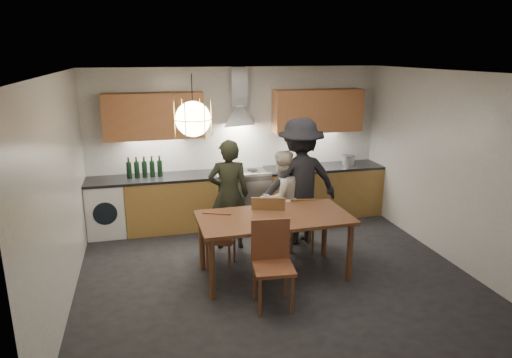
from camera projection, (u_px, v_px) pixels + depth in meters
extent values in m
plane|color=black|center=(273.00, 273.00, 6.05)|extent=(5.00, 5.00, 0.00)
cube|color=white|center=(237.00, 145.00, 7.80)|extent=(5.00, 0.02, 2.60)
cube|color=white|center=(355.00, 253.00, 3.60)|extent=(5.00, 0.02, 2.60)
cube|color=white|center=(61.00, 194.00, 5.11)|extent=(0.02, 4.50, 2.60)
cube|color=white|center=(448.00, 167.00, 6.29)|extent=(0.02, 4.50, 2.60)
cube|color=silver|center=(276.00, 72.00, 5.35)|extent=(5.00, 4.50, 0.02)
cube|color=#BB8D48|center=(172.00, 204.00, 7.48)|extent=(1.45, 0.60, 0.86)
cube|color=#BB8D48|center=(323.00, 192.00, 8.10)|extent=(2.05, 0.60, 0.86)
cube|color=white|center=(106.00, 209.00, 7.24)|extent=(0.58, 0.58, 0.85)
cube|color=black|center=(151.00, 178.00, 7.29)|extent=(2.05, 0.62, 0.04)
cube|color=black|center=(324.00, 167.00, 7.98)|extent=(2.05, 0.62, 0.04)
cube|color=silver|center=(242.00, 200.00, 7.76)|extent=(0.90, 0.60, 0.80)
cube|color=black|center=(245.00, 206.00, 7.50)|extent=(0.78, 0.02, 0.42)
cube|color=slate|center=(241.00, 175.00, 7.64)|extent=(0.90, 0.60, 0.08)
cube|color=silver|center=(245.00, 175.00, 7.39)|extent=(0.90, 0.08, 0.04)
cube|color=#C87F4D|center=(154.00, 116.00, 7.16)|extent=(1.55, 0.35, 0.72)
cube|color=#C87F4D|center=(318.00, 111.00, 7.81)|extent=(1.55, 0.35, 0.72)
cube|color=silver|center=(238.00, 86.00, 7.41)|extent=(0.26, 0.22, 0.62)
cylinder|color=black|center=(192.00, 97.00, 5.09)|extent=(0.01, 0.01, 0.50)
sphere|color=#FFE0A5|center=(193.00, 119.00, 5.16)|extent=(0.40, 0.40, 0.40)
torus|color=gold|center=(193.00, 119.00, 5.16)|extent=(0.43, 0.43, 0.01)
cube|color=brown|center=(274.00, 218.00, 5.80)|extent=(1.95, 1.00, 0.04)
cylinder|color=brown|center=(212.00, 269.00, 5.32)|extent=(0.08, 0.08, 0.77)
cylinder|color=brown|center=(202.00, 242.00, 6.06)|extent=(0.08, 0.08, 0.77)
cylinder|color=brown|center=(350.00, 252.00, 5.76)|extent=(0.08, 0.08, 0.77)
cylinder|color=brown|center=(325.00, 229.00, 6.50)|extent=(0.08, 0.08, 0.77)
cube|color=brown|center=(221.00, 239.00, 6.14)|extent=(0.50, 0.50, 0.04)
cube|color=brown|center=(217.00, 228.00, 5.92)|extent=(0.36, 0.19, 0.41)
cylinder|color=brown|center=(234.00, 249.00, 6.31)|extent=(0.03, 0.03, 0.39)
cylinder|color=brown|center=(229.00, 259.00, 6.03)|extent=(0.03, 0.03, 0.39)
cylinder|color=brown|center=(213.00, 248.00, 6.37)|extent=(0.03, 0.03, 0.39)
cylinder|color=brown|center=(207.00, 257.00, 6.08)|extent=(0.03, 0.03, 0.39)
cube|color=brown|center=(268.00, 228.00, 6.31)|extent=(0.56, 0.56, 0.04)
cube|color=brown|center=(268.00, 215.00, 6.05)|extent=(0.44, 0.17, 0.49)
cylinder|color=brown|center=(281.00, 240.00, 6.54)|extent=(0.04, 0.04, 0.46)
cylinder|color=brown|center=(281.00, 250.00, 6.20)|extent=(0.04, 0.04, 0.46)
cylinder|color=brown|center=(256.00, 239.00, 6.56)|extent=(0.04, 0.04, 0.46)
cylinder|color=brown|center=(255.00, 250.00, 6.21)|extent=(0.04, 0.04, 0.46)
cube|color=brown|center=(301.00, 223.00, 6.70)|extent=(0.43, 0.43, 0.04)
cube|color=brown|center=(303.00, 213.00, 6.48)|extent=(0.38, 0.10, 0.41)
cylinder|color=brown|center=(309.00, 232.00, 6.91)|extent=(0.03, 0.03, 0.38)
cylinder|color=brown|center=(313.00, 240.00, 6.62)|extent=(0.03, 0.03, 0.38)
cylinder|color=brown|center=(289.00, 233.00, 6.89)|extent=(0.03, 0.03, 0.38)
cylinder|color=brown|center=(292.00, 241.00, 6.60)|extent=(0.03, 0.03, 0.38)
cube|color=brown|center=(273.00, 268.00, 5.14)|extent=(0.49, 0.49, 0.04)
cube|color=brown|center=(270.00, 239.00, 5.26)|extent=(0.45, 0.08, 0.49)
cylinder|color=brown|center=(260.00, 297.00, 5.01)|extent=(0.04, 0.04, 0.46)
cylinder|color=brown|center=(255.00, 282.00, 5.35)|extent=(0.04, 0.04, 0.46)
cylinder|color=brown|center=(292.00, 295.00, 5.06)|extent=(0.04, 0.04, 0.46)
cylinder|color=brown|center=(285.00, 279.00, 5.41)|extent=(0.04, 0.04, 0.46)
imported|color=black|center=(229.00, 195.00, 6.66)|extent=(0.65, 0.48, 1.64)
imported|color=silver|center=(281.00, 198.00, 6.81)|extent=(0.85, 0.76, 1.45)
imported|color=black|center=(300.00, 181.00, 6.86)|extent=(1.28, 0.80, 1.91)
imported|color=silver|center=(303.00, 166.00, 7.82)|extent=(0.42, 0.42, 0.08)
cylinder|color=silver|center=(348.00, 160.00, 8.08)|extent=(0.29, 0.29, 0.16)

